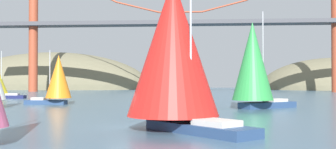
{
  "coord_description": "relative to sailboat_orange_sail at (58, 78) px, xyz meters",
  "views": [
    {
      "loc": [
        5.02,
        -27.8,
        3.23
      ],
      "look_at": [
        0.0,
        41.37,
        4.42
      ],
      "focal_mm": 42.76,
      "sensor_mm": 36.0,
      "label": 1
    }
  ],
  "objects": [
    {
      "name": "channel_buoy",
      "position": [
        18.56,
        -7.46,
        -3.28
      ],
      "size": [
        1.1,
        1.1,
        2.64
      ],
      "color": "green",
      "rests_on": "ground_plane"
    },
    {
      "name": "suspension_bridge",
      "position": [
        14.51,
        68.02,
        18.2
      ],
      "size": [
        129.35,
        6.0,
        44.91
      ],
      "color": "#A34228",
      "rests_on": "ground_plane"
    },
    {
      "name": "headland_left",
      "position": [
        -40.49,
        108.02,
        -3.65
      ],
      "size": [
        82.63,
        44.0,
        30.66
      ],
      "primitive_type": "ellipsoid",
      "color": "#6B664C",
      "rests_on": "ground_plane"
    },
    {
      "name": "ground_plane",
      "position": [
        14.51,
        -26.98,
        -3.65
      ],
      "size": [
        360.0,
        360.0,
        0.0
      ],
      "primitive_type": "plane",
      "color": "#426075"
    },
    {
      "name": "sailboat_green_sail",
      "position": [
        26.21,
        -6.93,
        1.68
      ],
      "size": [
        9.19,
        8.08,
        11.66
      ],
      "color": "navy",
      "rests_on": "ground_plane"
    },
    {
      "name": "sailboat_red_spinnaker",
      "position": [
        17.98,
        -27.9,
        1.77
      ],
      "size": [
        9.79,
        10.13,
        11.15
      ],
      "color": "navy",
      "rests_on": "ground_plane"
    },
    {
      "name": "sailboat_orange_sail",
      "position": [
        0.0,
        0.0,
        0.0
      ],
      "size": [
        6.62,
        3.72,
        7.62
      ],
      "color": "navy",
      "rests_on": "ground_plane"
    },
    {
      "name": "headland_right",
      "position": [
        74.51,
        108.02,
        -3.65
      ],
      "size": [
        59.47,
        44.0,
        25.29
      ],
      "primitive_type": "ellipsoid",
      "color": "#6B664C",
      "rests_on": "ground_plane"
    }
  ]
}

